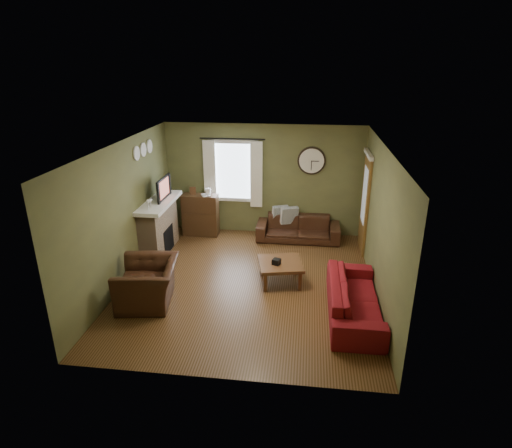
# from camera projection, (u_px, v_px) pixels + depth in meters

# --- Properties ---
(floor) EXTENTS (4.60, 5.20, 0.00)m
(floor) POSITION_uv_depth(u_px,v_px,m) (248.00, 283.00, 8.08)
(floor) COLOR #56381D
(floor) RESTS_ON ground
(ceiling) EXTENTS (4.60, 5.20, 0.00)m
(ceiling) POSITION_uv_depth(u_px,v_px,m) (247.00, 146.00, 7.13)
(ceiling) COLOR white
(ceiling) RESTS_ON ground
(wall_left) EXTENTS (0.00, 5.20, 2.60)m
(wall_left) POSITION_uv_depth(u_px,v_px,m) (124.00, 213.00, 7.87)
(wall_left) COLOR brown
(wall_left) RESTS_ON ground
(wall_right) EXTENTS (0.00, 5.20, 2.60)m
(wall_right) POSITION_uv_depth(u_px,v_px,m) (380.00, 225.00, 7.34)
(wall_right) COLOR brown
(wall_right) RESTS_ON ground
(wall_back) EXTENTS (4.60, 0.00, 2.60)m
(wall_back) POSITION_uv_depth(u_px,v_px,m) (263.00, 180.00, 10.01)
(wall_back) COLOR brown
(wall_back) RESTS_ON ground
(wall_front) EXTENTS (4.60, 0.00, 2.60)m
(wall_front) POSITION_uv_depth(u_px,v_px,m) (218.00, 293.00, 5.20)
(wall_front) COLOR brown
(wall_front) RESTS_ON ground
(fireplace) EXTENTS (0.40, 1.40, 1.10)m
(fireplace) POSITION_uv_depth(u_px,v_px,m) (159.00, 229.00, 9.18)
(fireplace) COLOR tan
(fireplace) RESTS_ON floor
(firebox) EXTENTS (0.04, 0.60, 0.55)m
(firebox) POSITION_uv_depth(u_px,v_px,m) (168.00, 240.00, 9.25)
(firebox) COLOR black
(firebox) RESTS_ON fireplace
(mantel) EXTENTS (0.58, 1.60, 0.08)m
(mantel) POSITION_uv_depth(u_px,v_px,m) (158.00, 203.00, 8.96)
(mantel) COLOR white
(mantel) RESTS_ON fireplace
(tv) EXTENTS (0.08, 0.60, 0.35)m
(tv) POSITION_uv_depth(u_px,v_px,m) (160.00, 191.00, 9.02)
(tv) COLOR black
(tv) RESTS_ON mantel
(tv_screen) EXTENTS (0.02, 0.62, 0.36)m
(tv_screen) POSITION_uv_depth(u_px,v_px,m) (164.00, 188.00, 8.99)
(tv_screen) COLOR #994C3F
(tv_screen) RESTS_ON mantel
(medallion_left) EXTENTS (0.28, 0.28, 0.03)m
(medallion_left) POSITION_uv_depth(u_px,v_px,m) (137.00, 153.00, 8.26)
(medallion_left) COLOR white
(medallion_left) RESTS_ON wall_left
(medallion_mid) EXTENTS (0.28, 0.28, 0.03)m
(medallion_mid) POSITION_uv_depth(u_px,v_px,m) (143.00, 150.00, 8.59)
(medallion_mid) COLOR white
(medallion_mid) RESTS_ON wall_left
(medallion_right) EXTENTS (0.28, 0.28, 0.03)m
(medallion_right) POSITION_uv_depth(u_px,v_px,m) (149.00, 146.00, 8.91)
(medallion_right) COLOR white
(medallion_right) RESTS_ON wall_left
(window_pane) EXTENTS (1.00, 0.02, 1.30)m
(window_pane) POSITION_uv_depth(u_px,v_px,m) (234.00, 171.00, 10.00)
(window_pane) COLOR silver
(window_pane) RESTS_ON wall_back
(curtain_rod) EXTENTS (0.03, 0.03, 1.50)m
(curtain_rod) POSITION_uv_depth(u_px,v_px,m) (232.00, 139.00, 9.63)
(curtain_rod) COLOR black
(curtain_rod) RESTS_ON wall_back
(curtain_left) EXTENTS (0.28, 0.04, 1.55)m
(curtain_left) POSITION_uv_depth(u_px,v_px,m) (210.00, 173.00, 9.99)
(curtain_left) COLOR white
(curtain_left) RESTS_ON wall_back
(curtain_right) EXTENTS (0.28, 0.04, 1.55)m
(curtain_right) POSITION_uv_depth(u_px,v_px,m) (256.00, 175.00, 9.86)
(curtain_right) COLOR white
(curtain_right) RESTS_ON wall_back
(wall_clock) EXTENTS (0.64, 0.06, 0.64)m
(wall_clock) POSITION_uv_depth(u_px,v_px,m) (312.00, 161.00, 9.66)
(wall_clock) COLOR white
(wall_clock) RESTS_ON wall_back
(door) EXTENTS (0.05, 0.90, 2.10)m
(door) POSITION_uv_depth(u_px,v_px,m) (365.00, 204.00, 9.15)
(door) COLOR brown
(door) RESTS_ON floor
(bookshelf) EXTENTS (0.84, 0.36, 0.99)m
(bookshelf) POSITION_uv_depth(u_px,v_px,m) (201.00, 215.00, 10.14)
(bookshelf) COLOR #3C2615
(bookshelf) RESTS_ON floor
(book) EXTENTS (0.27, 0.30, 0.02)m
(book) POSITION_uv_depth(u_px,v_px,m) (202.00, 197.00, 9.88)
(book) COLOR brown
(book) RESTS_ON bookshelf
(sofa_brown) EXTENTS (1.91, 0.75, 0.56)m
(sofa_brown) POSITION_uv_depth(u_px,v_px,m) (298.00, 228.00, 9.92)
(sofa_brown) COLOR #331C11
(sofa_brown) RESTS_ON floor
(pillow_left) EXTENTS (0.42, 0.27, 0.40)m
(pillow_left) POSITION_uv_depth(u_px,v_px,m) (289.00, 215.00, 9.95)
(pillow_left) COLOR #929B9E
(pillow_left) RESTS_ON sofa_brown
(pillow_right) EXTENTS (0.39, 0.25, 0.38)m
(pillow_right) POSITION_uv_depth(u_px,v_px,m) (280.00, 213.00, 10.07)
(pillow_right) COLOR #929B9E
(pillow_right) RESTS_ON sofa_brown
(sofa_red) EXTENTS (0.81, 2.08, 0.61)m
(sofa_red) POSITION_uv_depth(u_px,v_px,m) (354.00, 298.00, 6.99)
(sofa_red) COLOR maroon
(sofa_red) RESTS_ON floor
(armchair) EXTENTS (1.14, 1.25, 0.72)m
(armchair) POSITION_uv_depth(u_px,v_px,m) (148.00, 283.00, 7.34)
(armchair) COLOR #331C11
(armchair) RESTS_ON floor
(coffee_table) EXTENTS (0.93, 0.93, 0.42)m
(coffee_table) POSITION_uv_depth(u_px,v_px,m) (280.00, 272.00, 8.04)
(coffee_table) COLOR brown
(coffee_table) RESTS_ON floor
(tissue_box) EXTENTS (0.17, 0.17, 0.10)m
(tissue_box) POSITION_uv_depth(u_px,v_px,m) (276.00, 265.00, 7.89)
(tissue_box) COLOR black
(tissue_box) RESTS_ON coffee_table
(wine_glass_a) EXTENTS (0.07, 0.07, 0.21)m
(wine_glass_a) POSITION_uv_depth(u_px,v_px,m) (148.00, 205.00, 8.37)
(wine_glass_a) COLOR white
(wine_glass_a) RESTS_ON mantel
(wine_glass_b) EXTENTS (0.07, 0.07, 0.19)m
(wine_glass_b) POSITION_uv_depth(u_px,v_px,m) (151.00, 203.00, 8.49)
(wine_glass_b) COLOR white
(wine_glass_b) RESTS_ON mantel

